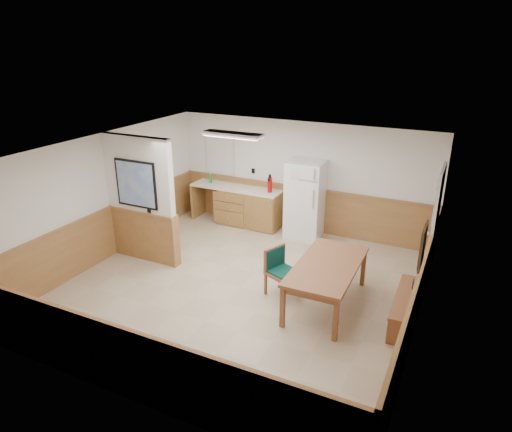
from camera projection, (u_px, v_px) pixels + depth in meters
The scene contains 20 objects.
ground at pixel (240, 287), 8.17m from camera, with size 6.00×6.00×0.00m, color tan.
ceiling at pixel (238, 150), 7.26m from camera, with size 6.00×6.00×0.02m, color white.
back_wall at pixel (301, 177), 10.23m from camera, with size 6.00×0.02×2.50m, color white.
right_wall at pixel (425, 258), 6.50m from camera, with size 0.02×6.00×2.50m, color white.
left_wall at pixel (104, 198), 8.93m from camera, with size 0.02×6.00×2.50m, color white.
wainscot_back at pixel (300, 209), 10.49m from camera, with size 6.00×0.04×1.00m, color #A47641.
wainscot_right at pixel (417, 302), 6.78m from camera, with size 0.04×6.00×1.00m, color #A47641.
wainscot_left at pixel (109, 233), 9.20m from camera, with size 0.04×6.00×1.00m, color #A47641.
partition_wall at pixel (141, 201), 8.80m from camera, with size 1.50×0.20×2.50m.
kitchen_counter at pixel (247, 206), 10.74m from camera, with size 2.20×0.61×1.00m.
exterior_door at pixel (435, 224), 8.18m from camera, with size 0.07×1.02×2.15m.
kitchen_window at pixel (219, 154), 10.95m from camera, with size 0.80×0.04×1.00m.
wall_painting at pixel (423, 246), 6.15m from camera, with size 0.04×0.50×0.60m.
fluorescent_fixture at pixel (233, 135), 8.69m from camera, with size 1.20×0.30×0.09m.
refrigerator at pixel (305, 200), 9.96m from camera, with size 0.80×0.74×1.73m.
dining_table at pixel (327, 269), 7.42m from camera, with size 0.98×1.92×0.75m.
dining_bench at pixel (405, 302), 7.08m from camera, with size 0.34×1.45×0.45m.
dining_chair at pixel (279, 267), 7.83m from camera, with size 0.77×0.66×0.85m.
fire_extinguisher at pixel (270, 184), 10.27m from camera, with size 0.11×0.11×0.42m.
soap_bottle at pixel (211, 179), 10.95m from camera, with size 0.07×0.07×0.21m, color #18882E.
Camera 1 is at (3.36, -6.30, 4.18)m, focal length 32.00 mm.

